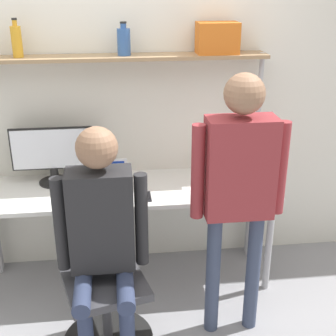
% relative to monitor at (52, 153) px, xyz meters
% --- Properties ---
extents(ground_plane, '(12.00, 12.00, 0.00)m').
position_rel_monitor_xyz_m(ground_plane, '(0.50, -0.48, -0.99)').
color(ground_plane, gray).
extents(wall_back, '(8.00, 0.06, 2.70)m').
position_rel_monitor_xyz_m(wall_back, '(0.50, 0.18, 0.36)').
color(wall_back, silver).
rests_on(wall_back, ground_plane).
extents(desk, '(2.14, 0.62, 0.76)m').
position_rel_monitor_xyz_m(desk, '(0.50, -0.15, -0.30)').
color(desk, silver).
rests_on(desk, ground_plane).
extents(shelf_unit, '(2.03, 0.22, 1.66)m').
position_rel_monitor_xyz_m(shelf_unit, '(0.50, 0.03, 0.43)').
color(shelf_unit, '#997A56').
rests_on(shelf_unit, ground_plane).
extents(monitor, '(0.58, 0.23, 0.42)m').
position_rel_monitor_xyz_m(monitor, '(0.00, 0.00, 0.00)').
color(monitor, black).
rests_on(monitor, desk).
extents(laptop, '(0.31, 0.23, 0.23)m').
position_rel_monitor_xyz_m(laptop, '(0.37, -0.23, -0.17)').
color(laptop, silver).
rests_on(laptop, desk).
extents(cell_phone, '(0.07, 0.15, 0.01)m').
position_rel_monitor_xyz_m(cell_phone, '(0.64, -0.32, -0.22)').
color(cell_phone, black).
rests_on(cell_phone, desk).
extents(office_chair, '(0.56, 0.56, 0.95)m').
position_rel_monitor_xyz_m(office_chair, '(0.34, -0.82, -0.70)').
color(office_chair, black).
rests_on(office_chair, ground_plane).
extents(person_seated, '(0.53, 0.47, 1.43)m').
position_rel_monitor_xyz_m(person_seated, '(0.35, -0.87, -0.14)').
color(person_seated, '#2D3856').
rests_on(person_seated, ground_plane).
extents(person_standing, '(0.57, 0.23, 1.69)m').
position_rel_monitor_xyz_m(person_standing, '(1.15, -0.78, 0.09)').
color(person_standing, '#38425B').
rests_on(person_standing, ground_plane).
extents(bottle_amber, '(0.07, 0.07, 0.25)m').
position_rel_monitor_xyz_m(bottle_amber, '(-0.16, 0.03, 0.77)').
color(bottle_amber, gold).
rests_on(bottle_amber, shelf_unit).
extents(bottle_blue, '(0.09, 0.09, 0.22)m').
position_rel_monitor_xyz_m(bottle_blue, '(0.54, 0.03, 0.76)').
color(bottle_blue, '#335999').
rests_on(bottle_blue, shelf_unit).
extents(storage_box, '(0.28, 0.18, 0.21)m').
position_rel_monitor_xyz_m(storage_box, '(1.17, 0.03, 0.77)').
color(storage_box, '#D1661E').
rests_on(storage_box, shelf_unit).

